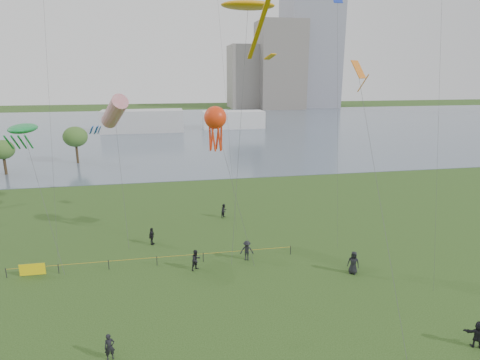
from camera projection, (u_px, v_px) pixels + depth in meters
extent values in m
plane|color=#1F3A12|center=(270.00, 352.00, 23.92)|extent=(400.00, 400.00, 0.00)
cube|color=slate|center=(186.00, 128.00, 118.88)|extent=(400.00, 120.00, 0.08)
cube|color=slate|center=(280.00, 65.00, 180.79)|extent=(20.00, 20.00, 38.00)
cube|color=gray|center=(247.00, 77.00, 185.36)|extent=(16.00, 18.00, 28.00)
cube|color=silver|center=(143.00, 121.00, 111.27)|extent=(22.00, 8.00, 6.00)
cube|color=silver|center=(233.00, 120.00, 118.76)|extent=(18.00, 7.00, 5.00)
cylinder|color=#322517|center=(5.00, 167.00, 64.85)|extent=(0.44, 0.44, 2.56)
ellipsoid|color=#426929|center=(3.00, 150.00, 64.10)|extent=(3.64, 3.64, 3.07)
cylinder|color=#322517|center=(77.00, 155.00, 72.98)|extent=(0.44, 0.44, 3.02)
ellipsoid|color=#426929|center=(75.00, 137.00, 72.10)|extent=(4.30, 4.30, 3.63)
cylinder|color=black|center=(6.00, 273.00, 32.46)|extent=(0.07, 0.07, 0.85)
cylinder|color=black|center=(58.00, 269.00, 33.15)|extent=(0.07, 0.07, 0.85)
cylinder|color=black|center=(109.00, 265.00, 33.84)|extent=(0.07, 0.07, 0.85)
cylinder|color=black|center=(157.00, 261.00, 34.54)|extent=(0.07, 0.07, 0.85)
cylinder|color=black|center=(203.00, 257.00, 35.23)|extent=(0.07, 0.07, 0.85)
cylinder|color=black|center=(248.00, 254.00, 35.92)|extent=(0.07, 0.07, 0.85)
cylinder|color=black|center=(291.00, 250.00, 36.62)|extent=(0.07, 0.07, 0.85)
cylinder|color=gold|center=(157.00, 257.00, 34.45)|extent=(24.00, 0.03, 0.03)
cube|color=yellow|center=(32.00, 269.00, 32.77)|extent=(2.00, 0.04, 1.00)
imported|color=black|center=(196.00, 260.00, 33.67)|extent=(1.10, 1.05, 1.78)
imported|color=black|center=(247.00, 250.00, 35.40)|extent=(1.29, 0.89, 1.83)
imported|color=black|center=(152.00, 236.00, 38.63)|extent=(0.78, 1.08, 1.70)
imported|color=black|center=(353.00, 263.00, 33.03)|extent=(1.13, 1.04, 1.94)
imported|color=black|center=(478.00, 335.00, 24.16)|extent=(1.66, 1.11, 1.72)
imported|color=black|center=(110.00, 347.00, 23.14)|extent=(0.67, 0.53, 1.62)
imported|color=black|center=(224.00, 211.00, 45.83)|extent=(0.99, 0.99, 1.62)
cylinder|color=#3F3F42|center=(240.00, 136.00, 34.60)|extent=(2.45, 5.31, 21.72)
ellipsoid|color=orange|center=(248.00, 5.00, 34.49)|extent=(4.74, 2.96, 0.74)
cube|color=orange|center=(259.00, 30.00, 31.12)|extent=(0.36, 6.98, 4.09)
cube|color=orange|center=(270.00, 57.00, 28.06)|extent=(0.95, 0.95, 0.42)
cylinder|color=#3F3F42|center=(122.00, 179.00, 38.66)|extent=(0.98, 5.29, 12.40)
cylinder|color=red|center=(114.00, 112.00, 39.47)|extent=(3.44, 4.93, 3.64)
cylinder|color=#1947B1|center=(99.00, 130.00, 38.50)|extent=(0.60, 1.13, 0.88)
cylinder|color=#1947B1|center=(97.00, 129.00, 38.81)|extent=(0.60, 1.13, 0.88)
cylinder|color=#1947B1|center=(92.00, 130.00, 38.60)|extent=(0.60, 1.13, 0.88)
cylinder|color=#1947B1|center=(91.00, 130.00, 38.15)|extent=(0.60, 1.13, 0.88)
cylinder|color=#1947B1|center=(96.00, 130.00, 38.09)|extent=(0.60, 1.13, 0.88)
cylinder|color=#3F3F42|center=(43.00, 198.00, 34.89)|extent=(4.17, 7.75, 11.17)
ellipsoid|color=#18853A|center=(23.00, 128.00, 36.74)|extent=(2.33, 4.20, 0.82)
cylinder|color=#18853A|center=(9.00, 142.00, 35.34)|extent=(0.16, 1.79, 1.54)
cylinder|color=#18853A|center=(15.00, 142.00, 35.44)|extent=(0.16, 1.79, 1.54)
cylinder|color=#18853A|center=(22.00, 142.00, 35.53)|extent=(0.16, 1.79, 1.54)
cylinder|color=#18853A|center=(29.00, 142.00, 35.63)|extent=(0.16, 1.79, 1.54)
cylinder|color=#3F3F42|center=(235.00, 192.00, 34.61)|extent=(2.73, 4.16, 12.36)
sphere|color=red|center=(215.00, 118.00, 34.73)|extent=(1.96, 1.96, 1.96)
cylinder|color=red|center=(221.00, 136.00, 35.23)|extent=(0.18, 0.54, 2.60)
cylinder|color=red|center=(218.00, 135.00, 35.60)|extent=(0.49, 0.36, 2.61)
cylinder|color=red|center=(212.00, 135.00, 35.51)|extent=(0.49, 0.36, 2.61)
cylinder|color=red|center=(210.00, 136.00, 35.06)|extent=(0.18, 0.54, 2.60)
cylinder|color=red|center=(213.00, 137.00, 34.69)|extent=(0.49, 0.36, 2.61)
cylinder|color=red|center=(219.00, 137.00, 34.78)|extent=(0.49, 0.36, 2.61)
cylinder|color=#3F3F42|center=(380.00, 195.00, 26.82)|extent=(1.42, 11.69, 16.37)
cube|color=orange|center=(359.00, 69.00, 30.35)|extent=(1.64, 1.64, 1.34)
cylinder|color=orange|center=(363.00, 83.00, 29.76)|extent=(0.08, 1.58, 1.35)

